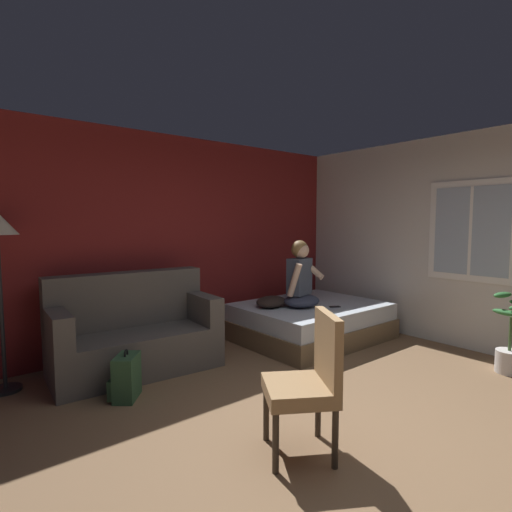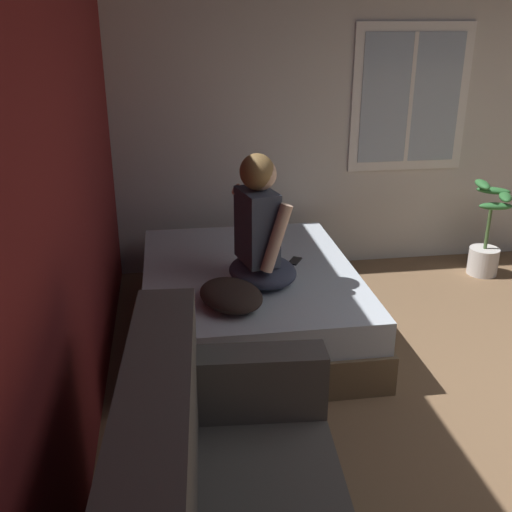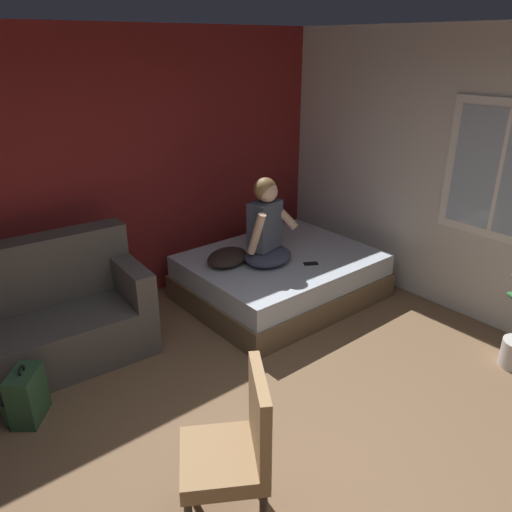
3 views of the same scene
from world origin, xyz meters
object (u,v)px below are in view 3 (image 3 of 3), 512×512
person_seated (266,230)px  backpack (26,396)px  couch (42,320)px  cell_phone (311,264)px  throw_pillow (228,257)px  bed (281,277)px  side_chair (236,447)px

person_seated → backpack: size_ratio=1.91×
couch → cell_phone: bearing=-17.2°
backpack → cell_phone: size_ratio=3.18×
couch → cell_phone: size_ratio=12.17×
cell_phone → person_seated: bearing=77.1°
couch → throw_pillow: couch is taller
throw_pillow → couch: bearing=173.2°
cell_phone → backpack: bearing=118.3°
backpack → throw_pillow: throw_pillow is taller
bed → cell_phone: bearing=-76.1°
throw_pillow → cell_phone: size_ratio=3.33×
side_chair → backpack: size_ratio=2.14×
bed → backpack: (-2.68, -0.25, -0.04)m
person_seated → backpack: 2.54m
throw_pillow → backpack: bearing=-168.4°
throw_pillow → bed: bearing=-18.8°
couch → backpack: couch is taller
person_seated → cell_phone: person_seated is taller
person_seated → backpack: bearing=-175.1°
person_seated → bed: bearing=9.7°
bed → throw_pillow: bearing=161.2°
throw_pillow → cell_phone: 0.84m
bed → throw_pillow: size_ratio=4.01×
side_chair → cell_phone: 2.60m
side_chair → cell_phone: (2.10, 1.53, -0.05)m
bed → cell_phone: (0.09, -0.35, 0.25)m
throw_pillow → cell_phone: (0.64, -0.54, -0.07)m
side_chair → backpack: bearing=112.3°
person_seated → backpack: person_seated is taller
person_seated → throw_pillow: bearing=143.7°
bed → couch: (-2.33, 0.40, 0.16)m
bed → throw_pillow: throw_pillow is taller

